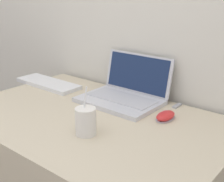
{
  "coord_description": "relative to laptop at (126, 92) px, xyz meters",
  "views": [
    {
      "loc": [
        0.84,
        -0.5,
        1.26
      ],
      "look_at": [
        0.0,
        0.51,
        0.8
      ],
      "focal_mm": 50.0,
      "sensor_mm": 36.0,
      "label": 1
    }
  ],
  "objects": [
    {
      "name": "external_keyboard",
      "position": [
        -0.47,
        -0.08,
        -0.03
      ],
      "size": [
        0.39,
        0.14,
        0.02
      ],
      "color": "silver",
      "rests_on": "desk"
    },
    {
      "name": "drink_cup",
      "position": [
        0.1,
        -0.37,
        0.01
      ],
      "size": [
        0.08,
        0.08,
        0.18
      ],
      "color": "silver",
      "rests_on": "desk"
    },
    {
      "name": "computer_mouse",
      "position": [
        0.26,
        -0.07,
        -0.03
      ],
      "size": [
        0.07,
        0.11,
        0.03
      ],
      "color": "#B2B2B7",
      "rests_on": "desk"
    },
    {
      "name": "laptop",
      "position": [
        0.0,
        0.0,
        0.0
      ],
      "size": [
        0.37,
        0.3,
        0.21
      ],
      "color": "silver",
      "rests_on": "desk"
    },
    {
      "name": "usb_stick",
      "position": [
        0.23,
        0.09,
        -0.04
      ],
      "size": [
        0.02,
        0.06,
        0.01
      ],
      "color": "#99999E",
      "rests_on": "desk"
    }
  ]
}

